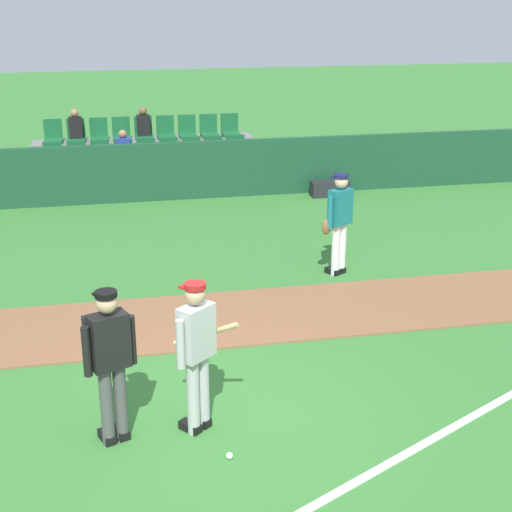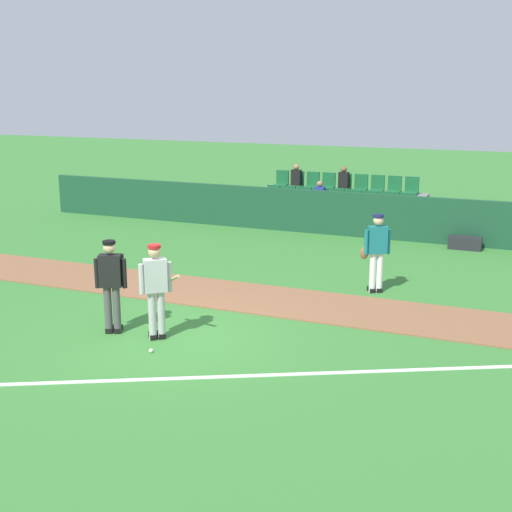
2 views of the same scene
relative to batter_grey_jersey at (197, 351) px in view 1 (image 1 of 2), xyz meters
The scene contains 10 objects.
ground_plane 1.00m from the batter_grey_jersey, 35.92° to the left, with size 80.00×80.00×0.00m, color #387A33.
infield_dirt_path 3.04m from the batter_grey_jersey, 85.71° to the left, with size 28.00×1.98×0.03m, color brown.
foul_line_chalk 3.37m from the batter_grey_jersey, ahead, with size 12.00×0.10×0.01m, color white.
dugout_fence 9.83m from the batter_grey_jersey, 88.74° to the left, with size 20.00×0.16×1.34m, color #19472D.
stadium_bleachers 11.29m from the batter_grey_jersey, 88.96° to the left, with size 5.55×2.10×1.90m.
batter_grey_jersey is the anchor object (origin of this frame).
umpire_home_plate 0.93m from the batter_grey_jersey, behind, with size 0.55×0.42×1.76m.
runner_teal_jersey 5.28m from the batter_grey_jersey, 55.52° to the left, with size 0.64×0.43×1.76m.
baseball 1.15m from the batter_grey_jersey, 69.59° to the right, with size 0.07×0.07×0.07m, color white.
equipment_bag 10.38m from the batter_grey_jersey, 64.90° to the left, with size 0.90×0.36×0.36m, color #232328.
Camera 1 is at (-1.08, -7.43, 4.64)m, focal length 52.87 mm.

